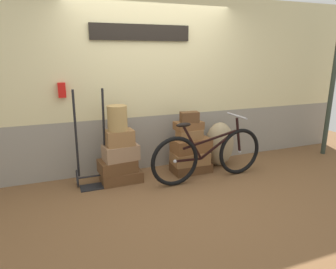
{
  "coord_description": "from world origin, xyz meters",
  "views": [
    {
      "loc": [
        -1.47,
        -3.65,
        1.81
      ],
      "look_at": [
        0.04,
        0.25,
        0.67
      ],
      "focal_mm": 32.26,
      "sensor_mm": 36.0,
      "label": 1
    }
  ],
  "objects_px": {
    "suitcase_4": "(191,167)",
    "suitcase_7": "(189,134)",
    "suitcase_5": "(190,158)",
    "burlap_sack": "(219,144)",
    "suitcase_1": "(118,166)",
    "suitcase_9": "(189,117)",
    "wicker_basket": "(117,118)",
    "suitcase_6": "(191,145)",
    "suitcase_0": "(121,176)",
    "bicycle": "(208,155)",
    "suitcase_2": "(121,152)",
    "luggage_trolley": "(92,162)",
    "suitcase_8": "(189,126)",
    "suitcase_3": "(120,138)"
  },
  "relations": [
    {
      "from": "suitcase_2",
      "to": "suitcase_5",
      "type": "bearing_deg",
      "value": -7.95
    },
    {
      "from": "suitcase_2",
      "to": "burlap_sack",
      "type": "xyz_separation_m",
      "value": [
        1.65,
        0.09,
        -0.09
      ]
    },
    {
      "from": "bicycle",
      "to": "burlap_sack",
      "type": "bearing_deg",
      "value": 45.38
    },
    {
      "from": "suitcase_7",
      "to": "burlap_sack",
      "type": "bearing_deg",
      "value": 7.92
    },
    {
      "from": "suitcase_1",
      "to": "suitcase_4",
      "type": "relative_size",
      "value": 0.86
    },
    {
      "from": "suitcase_3",
      "to": "bicycle",
      "type": "bearing_deg",
      "value": -19.05
    },
    {
      "from": "suitcase_1",
      "to": "suitcase_9",
      "type": "xyz_separation_m",
      "value": [
        1.1,
        -0.03,
        0.63
      ]
    },
    {
      "from": "suitcase_2",
      "to": "suitcase_7",
      "type": "height_order",
      "value": "suitcase_7"
    },
    {
      "from": "suitcase_4",
      "to": "suitcase_7",
      "type": "relative_size",
      "value": 1.6
    },
    {
      "from": "luggage_trolley",
      "to": "wicker_basket",
      "type": "bearing_deg",
      "value": -6.18
    },
    {
      "from": "suitcase_7",
      "to": "suitcase_9",
      "type": "xyz_separation_m",
      "value": [
        -0.01,
        -0.01,
        0.27
      ]
    },
    {
      "from": "suitcase_0",
      "to": "suitcase_6",
      "type": "bearing_deg",
      "value": -2.49
    },
    {
      "from": "suitcase_8",
      "to": "wicker_basket",
      "type": "xyz_separation_m",
      "value": [
        -1.09,
        -0.02,
        0.2
      ]
    },
    {
      "from": "burlap_sack",
      "to": "suitcase_3",
      "type": "bearing_deg",
      "value": -176.63
    },
    {
      "from": "suitcase_0",
      "to": "suitcase_9",
      "type": "height_order",
      "value": "suitcase_9"
    },
    {
      "from": "suitcase_6",
      "to": "burlap_sack",
      "type": "xyz_separation_m",
      "value": [
        0.55,
        0.09,
        -0.07
      ]
    },
    {
      "from": "wicker_basket",
      "to": "bicycle",
      "type": "height_order",
      "value": "wicker_basket"
    },
    {
      "from": "suitcase_1",
      "to": "suitcase_9",
      "type": "bearing_deg",
      "value": -7.62
    },
    {
      "from": "suitcase_1",
      "to": "suitcase_6",
      "type": "height_order",
      "value": "suitcase_6"
    },
    {
      "from": "suitcase_1",
      "to": "suitcase_7",
      "type": "xyz_separation_m",
      "value": [
        1.11,
        -0.02,
        0.36
      ]
    },
    {
      "from": "suitcase_9",
      "to": "wicker_basket",
      "type": "relative_size",
      "value": 0.79
    },
    {
      "from": "suitcase_0",
      "to": "suitcase_4",
      "type": "xyz_separation_m",
      "value": [
        1.1,
        -0.02,
        -0.01
      ]
    },
    {
      "from": "luggage_trolley",
      "to": "suitcase_4",
      "type": "bearing_deg",
      "value": -1.76
    },
    {
      "from": "luggage_trolley",
      "to": "suitcase_9",
      "type": "bearing_deg",
      "value": -2.33
    },
    {
      "from": "suitcase_4",
      "to": "wicker_basket",
      "type": "bearing_deg",
      "value": 178.37
    },
    {
      "from": "suitcase_2",
      "to": "burlap_sack",
      "type": "relative_size",
      "value": 0.66
    },
    {
      "from": "suitcase_1",
      "to": "burlap_sack",
      "type": "relative_size",
      "value": 0.71
    },
    {
      "from": "suitcase_4",
      "to": "wicker_basket",
      "type": "distance_m",
      "value": 1.42
    },
    {
      "from": "suitcase_0",
      "to": "wicker_basket",
      "type": "relative_size",
      "value": 1.66
    },
    {
      "from": "suitcase_2",
      "to": "suitcase_6",
      "type": "height_order",
      "value": "suitcase_2"
    },
    {
      "from": "suitcase_5",
      "to": "luggage_trolley",
      "type": "distance_m",
      "value": 1.47
    },
    {
      "from": "suitcase_5",
      "to": "burlap_sack",
      "type": "height_order",
      "value": "burlap_sack"
    },
    {
      "from": "suitcase_4",
      "to": "bicycle",
      "type": "relative_size",
      "value": 0.33
    },
    {
      "from": "luggage_trolley",
      "to": "suitcase_5",
      "type": "bearing_deg",
      "value": -2.41
    },
    {
      "from": "bicycle",
      "to": "wicker_basket",
      "type": "bearing_deg",
      "value": 163.52
    },
    {
      "from": "wicker_basket",
      "to": "bicycle",
      "type": "distance_m",
      "value": 1.4
    },
    {
      "from": "suitcase_5",
      "to": "suitcase_6",
      "type": "xyz_separation_m",
      "value": [
        0.03,
        0.02,
        0.19
      ]
    },
    {
      "from": "suitcase_0",
      "to": "suitcase_7",
      "type": "height_order",
      "value": "suitcase_7"
    },
    {
      "from": "suitcase_2",
      "to": "luggage_trolley",
      "type": "relative_size",
      "value": 0.35
    },
    {
      "from": "suitcase_9",
      "to": "bicycle",
      "type": "xyz_separation_m",
      "value": [
        0.15,
        -0.34,
        -0.5
      ]
    },
    {
      "from": "suitcase_5",
      "to": "suitcase_7",
      "type": "distance_m",
      "value": 0.37
    },
    {
      "from": "suitcase_3",
      "to": "suitcase_8",
      "type": "distance_m",
      "value": 1.07
    },
    {
      "from": "suitcase_7",
      "to": "luggage_trolley",
      "type": "bearing_deg",
      "value": 176.62
    },
    {
      "from": "suitcase_5",
      "to": "wicker_basket",
      "type": "bearing_deg",
      "value": -178.85
    },
    {
      "from": "suitcase_8",
      "to": "suitcase_2",
      "type": "bearing_deg",
      "value": 175.32
    },
    {
      "from": "suitcase_5",
      "to": "luggage_trolley",
      "type": "height_order",
      "value": "luggage_trolley"
    },
    {
      "from": "suitcase_7",
      "to": "luggage_trolley",
      "type": "relative_size",
      "value": 0.28
    },
    {
      "from": "suitcase_1",
      "to": "burlap_sack",
      "type": "distance_m",
      "value": 1.71
    },
    {
      "from": "suitcase_7",
      "to": "suitcase_2",
      "type": "bearing_deg",
      "value": 177.72
    },
    {
      "from": "suitcase_6",
      "to": "suitcase_7",
      "type": "relative_size",
      "value": 1.56
    }
  ]
}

